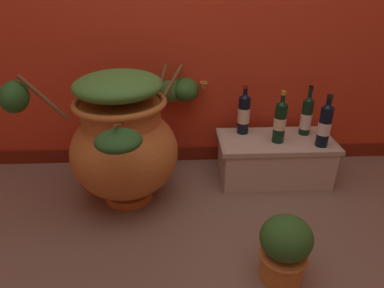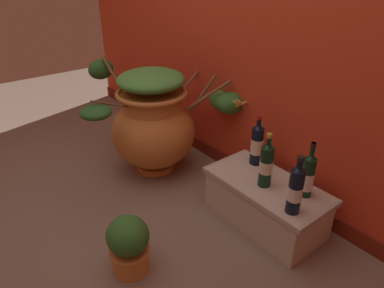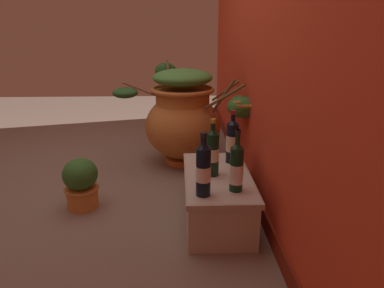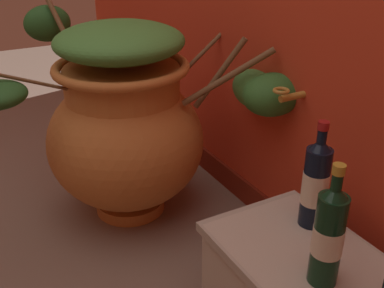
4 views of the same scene
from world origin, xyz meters
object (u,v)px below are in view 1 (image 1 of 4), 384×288
at_px(wine_bottle_left, 325,124).
at_px(wine_bottle_right, 280,120).
at_px(terracotta_urn, 125,138).
at_px(potted_shrub, 285,248).
at_px(wine_bottle_middle, 307,116).
at_px(wine_bottle_back, 244,113).

height_order(wine_bottle_left, wine_bottle_right, wine_bottle_right).
relative_size(terracotta_urn, wine_bottle_right, 3.66).
height_order(wine_bottle_right, potted_shrub, wine_bottle_right).
bearing_deg(terracotta_urn, wine_bottle_left, 3.54).
bearing_deg(potted_shrub, wine_bottle_right, 77.62).
xyz_separation_m(wine_bottle_middle, wine_bottle_back, (-0.41, 0.04, 0.01)).
xyz_separation_m(wine_bottle_left, potted_shrub, (-0.44, -0.75, -0.27)).
height_order(wine_bottle_left, wine_bottle_middle, wine_bottle_left).
bearing_deg(terracotta_urn, wine_bottle_right, 8.64).
distance_m(wine_bottle_left, wine_bottle_right, 0.27).
bearing_deg(wine_bottle_back, wine_bottle_right, -35.26).
bearing_deg(wine_bottle_left, terracotta_urn, -176.46).
height_order(wine_bottle_back, potted_shrub, wine_bottle_back).
bearing_deg(potted_shrub, wine_bottle_back, 91.38).
bearing_deg(wine_bottle_right, wine_bottle_back, 144.74).
xyz_separation_m(terracotta_urn, wine_bottle_right, (0.96, 0.15, 0.03)).
relative_size(wine_bottle_left, potted_shrub, 1.02).
distance_m(terracotta_urn, wine_bottle_right, 0.97).
xyz_separation_m(wine_bottle_right, wine_bottle_back, (-0.20, 0.14, -0.00)).
xyz_separation_m(wine_bottle_left, wine_bottle_back, (-0.46, 0.21, -0.00)).
bearing_deg(wine_bottle_back, terracotta_urn, -158.95).
distance_m(terracotta_urn, wine_bottle_left, 1.22).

